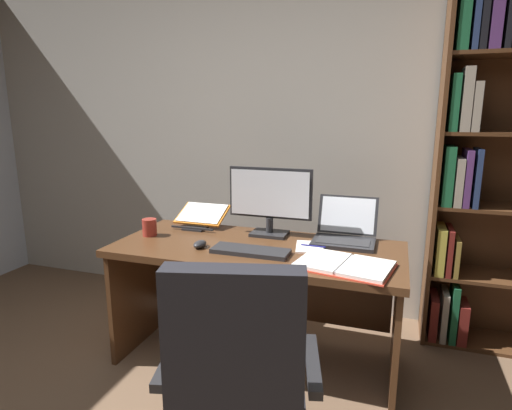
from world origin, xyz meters
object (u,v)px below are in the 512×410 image
Objects in this scene: office_chair at (238,397)px; monitor at (270,201)px; notepad at (310,247)px; desk at (261,273)px; bookshelf at (500,168)px; pen at (313,246)px; laptop at (345,233)px; computer_mouse at (200,244)px; open_binder at (344,265)px; reading_stand_with_book at (201,216)px; coffee_mug at (150,227)px; keyboard at (250,251)px.

office_chair is 1.88× the size of monitor.
desk is at bearing 177.24° from notepad.
desk is 0.73× the size of bookshelf.
office_chair reaches higher than pen.
monitor is at bearing 148.95° from notepad.
laptop reaches higher than pen.
computer_mouse is at bearing -145.21° from desk.
computer_mouse is at bearing -153.79° from laptop.
desk is at bearing 34.79° from computer_mouse.
pen reaches higher than notepad.
bookshelf reaches higher than open_binder.
open_binder is (1.00, -0.48, -0.05)m from reading_stand_with_book.
notepad is (-0.17, -0.18, -0.05)m from laptop.
coffee_mug is (-0.40, 0.12, 0.03)m from computer_mouse.
coffee_mug is (-0.98, -0.07, 0.05)m from notepad.
keyboard is (0.00, -0.36, -0.20)m from monitor.
reading_stand_with_book reaches higher than pen.
keyboard is (-0.21, 0.74, 0.32)m from office_chair.
office_chair is 1.24m from monitor.
bookshelf is at bearing 26.13° from laptop.
desk is 3.15× the size of monitor.
office_chair is 0.83m from keyboard.
office_chair is 9.31× the size of coffee_mug.
reading_stand_with_book is at bearing 106.70° from office_chair.
office_chair is at bearing -95.82° from pen.
desk is 0.29m from keyboard.
laptop is 2.51× the size of pen.
monitor is 0.40m from pen.
keyboard is 0.36m from pen.
computer_mouse reaches higher than open_binder.
pen is at bearing 4.18° from coffee_mug.
laptop is at bearing 50.49° from pen.
open_binder is at bearing -39.13° from monitor.
monitor is (-0.21, 1.10, 0.52)m from office_chair.
notepad reaches higher than desk.
reading_stand_with_book is (-0.20, 0.43, 0.05)m from computer_mouse.
open_binder is at bearing -50.10° from pen.
desk is 7.76× the size of notepad.
bookshelf is at bearing 31.17° from keyboard.
monitor is at bearing -178.67° from laptop.
laptop is (0.46, 0.17, 0.25)m from desk.
pen is (-0.99, -0.60, -0.41)m from bookshelf.
laptop is 0.84× the size of keyboard.
reading_stand_with_book is 0.64× the size of open_binder.
reading_stand_with_book is (-0.49, 0.22, 0.26)m from desk.
desk is 0.38m from pen.
keyboard is (-1.30, -0.78, -0.41)m from bookshelf.
notepad is (0.07, 0.93, 0.31)m from office_chair.
laptop reaches higher than notepad.
coffee_mug reaches higher than pen.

